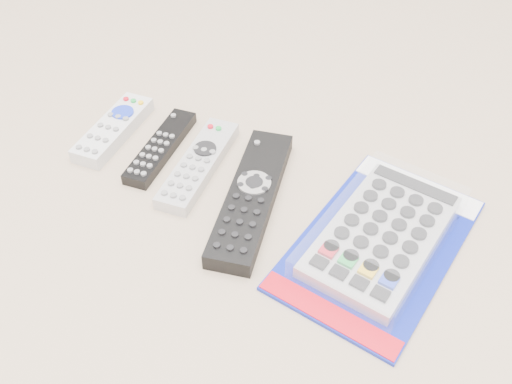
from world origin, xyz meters
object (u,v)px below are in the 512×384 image
at_px(remote_slim_black, 161,147).
at_px(remote_silver_dvd, 199,164).
at_px(remote_large_black, 252,197).
at_px(jumbo_remote_packaged, 382,234).
at_px(remote_small_grey, 113,129).

bearing_deg(remote_slim_black, remote_silver_dvd, -13.24).
relative_size(remote_slim_black, remote_large_black, 0.66).
bearing_deg(jumbo_remote_packaged, remote_slim_black, -176.33).
xyz_separation_m(remote_small_grey, remote_silver_dvd, (0.16, -0.02, -0.00)).
bearing_deg(remote_large_black, remote_small_grey, 159.22).
bearing_deg(remote_small_grey, jumbo_remote_packaged, -8.20).
xyz_separation_m(remote_slim_black, remote_silver_dvd, (0.07, -0.01, 0.00)).
xyz_separation_m(remote_small_grey, remote_large_black, (0.26, -0.05, 0.00)).
distance_m(remote_large_black, jumbo_remote_packaged, 0.18).
bearing_deg(remote_slim_black, jumbo_remote_packaged, -10.52).
xyz_separation_m(remote_small_grey, jumbo_remote_packaged, (0.44, -0.04, 0.01)).
bearing_deg(remote_silver_dvd, remote_small_grey, 169.88).
relative_size(remote_slim_black, jumbo_remote_packaged, 0.54).
height_order(remote_slim_black, jumbo_remote_packaged, jumbo_remote_packaged).
distance_m(remote_small_grey, remote_slim_black, 0.09).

